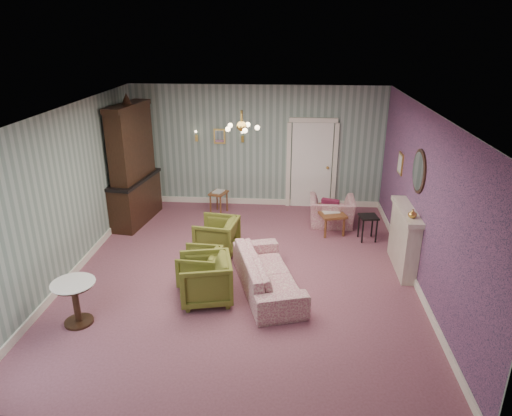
# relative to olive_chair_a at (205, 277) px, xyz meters

# --- Properties ---
(floor) EXTENTS (7.00, 7.00, 0.00)m
(floor) POSITION_rel_olive_chair_a_xyz_m (0.51, 0.93, -0.41)
(floor) COLOR #854D5F
(floor) RESTS_ON ground
(ceiling) EXTENTS (7.00, 7.00, 0.00)m
(ceiling) POSITION_rel_olive_chair_a_xyz_m (0.51, 0.93, 2.49)
(ceiling) COLOR white
(ceiling) RESTS_ON ground
(wall_back) EXTENTS (6.00, 0.00, 6.00)m
(wall_back) POSITION_rel_olive_chair_a_xyz_m (0.51, 4.43, 1.04)
(wall_back) COLOR slate
(wall_back) RESTS_ON ground
(wall_front) EXTENTS (6.00, 0.00, 6.00)m
(wall_front) POSITION_rel_olive_chair_a_xyz_m (0.51, -2.57, 1.04)
(wall_front) COLOR slate
(wall_front) RESTS_ON ground
(wall_left) EXTENTS (0.00, 7.00, 7.00)m
(wall_left) POSITION_rel_olive_chair_a_xyz_m (-2.49, 0.93, 1.04)
(wall_left) COLOR slate
(wall_left) RESTS_ON ground
(wall_right) EXTENTS (0.00, 7.00, 7.00)m
(wall_right) POSITION_rel_olive_chair_a_xyz_m (3.51, 0.93, 1.04)
(wall_right) COLOR slate
(wall_right) RESTS_ON ground
(wall_right_floral) EXTENTS (0.00, 7.00, 7.00)m
(wall_right_floral) POSITION_rel_olive_chair_a_xyz_m (3.50, 0.93, 1.04)
(wall_right_floral) COLOR #AA5587
(wall_right_floral) RESTS_ON ground
(door) EXTENTS (1.12, 0.12, 2.16)m
(door) POSITION_rel_olive_chair_a_xyz_m (1.81, 4.39, 0.67)
(door) COLOR white
(door) RESTS_ON floor
(olive_chair_a) EXTENTS (0.90, 0.94, 0.82)m
(olive_chair_a) POSITION_rel_olive_chair_a_xyz_m (0.00, 0.00, 0.00)
(olive_chair_a) COLOR brown
(olive_chair_a) RESTS_ON floor
(olive_chair_b) EXTENTS (0.68, 0.72, 0.69)m
(olive_chair_b) POSITION_rel_olive_chair_a_xyz_m (-0.18, 0.50, -0.07)
(olive_chair_b) COLOR brown
(olive_chair_b) RESTS_ON floor
(olive_chair_c) EXTENTS (0.81, 0.85, 0.77)m
(olive_chair_c) POSITION_rel_olive_chair_a_xyz_m (-0.08, 1.70, -0.03)
(olive_chair_c) COLOR brown
(olive_chair_c) RESTS_ON floor
(sofa_chintz) EXTENTS (1.19, 2.19, 0.82)m
(sofa_chintz) POSITION_rel_olive_chair_a_xyz_m (0.97, 0.42, -0.00)
(sofa_chintz) COLOR #963C5D
(sofa_chintz) RESTS_ON floor
(wingback_chair) EXTENTS (0.98, 0.65, 0.85)m
(wingback_chair) POSITION_rel_olive_chair_a_xyz_m (2.24, 3.23, 0.01)
(wingback_chair) COLOR #963C5D
(wingback_chair) RESTS_ON floor
(dresser) EXTENTS (0.80, 1.74, 2.79)m
(dresser) POSITION_rel_olive_chair_a_xyz_m (-2.14, 3.15, 0.99)
(dresser) COLOR black
(dresser) RESTS_ON floor
(fireplace) EXTENTS (0.30, 1.40, 1.16)m
(fireplace) POSITION_rel_olive_chair_a_xyz_m (3.37, 1.33, 0.17)
(fireplace) COLOR beige
(fireplace) RESTS_ON floor
(mantel_vase) EXTENTS (0.15, 0.15, 0.15)m
(mantel_vase) POSITION_rel_olive_chair_a_xyz_m (3.35, 0.93, 0.82)
(mantel_vase) COLOR gold
(mantel_vase) RESTS_ON fireplace
(oval_mirror) EXTENTS (0.04, 0.76, 0.84)m
(oval_mirror) POSITION_rel_olive_chair_a_xyz_m (3.47, 1.33, 1.44)
(oval_mirror) COLOR white
(oval_mirror) RESTS_ON wall_right
(framed_print) EXTENTS (0.04, 0.34, 0.42)m
(framed_print) POSITION_rel_olive_chair_a_xyz_m (3.48, 2.68, 1.19)
(framed_print) COLOR gold
(framed_print) RESTS_ON wall_right
(coffee_table) EXTENTS (0.74, 1.02, 0.47)m
(coffee_table) POSITION_rel_olive_chair_a_xyz_m (2.16, 2.96, -0.18)
(coffee_table) COLOR brown
(coffee_table) RESTS_ON floor
(side_table_black) EXTENTS (0.41, 0.41, 0.54)m
(side_table_black) POSITION_rel_olive_chair_a_xyz_m (2.92, 2.50, -0.14)
(side_table_black) COLOR black
(side_table_black) RESTS_ON floor
(pedestal_table) EXTENTS (0.82, 0.82, 0.69)m
(pedestal_table) POSITION_rel_olive_chair_a_xyz_m (-1.79, -0.77, -0.07)
(pedestal_table) COLOR black
(pedestal_table) RESTS_ON floor
(nesting_table) EXTENTS (0.46, 0.52, 0.56)m
(nesting_table) POSITION_rel_olive_chair_a_xyz_m (-0.35, 3.76, -0.13)
(nesting_table) COLOR brown
(nesting_table) RESTS_ON floor
(gilt_mirror_back) EXTENTS (0.28, 0.06, 0.36)m
(gilt_mirror_back) POSITION_rel_olive_chair_a_xyz_m (-0.39, 4.39, 1.29)
(gilt_mirror_back) COLOR gold
(gilt_mirror_back) RESTS_ON wall_back
(sconce_left) EXTENTS (0.16, 0.12, 0.30)m
(sconce_left) POSITION_rel_olive_chair_a_xyz_m (-0.94, 4.37, 1.29)
(sconce_left) COLOR gold
(sconce_left) RESTS_ON wall_back
(sconce_right) EXTENTS (0.16, 0.12, 0.30)m
(sconce_right) POSITION_rel_olive_chair_a_xyz_m (0.16, 4.37, 1.29)
(sconce_right) COLOR gold
(sconce_right) RESTS_ON wall_back
(chandelier) EXTENTS (0.56, 0.56, 0.36)m
(chandelier) POSITION_rel_olive_chair_a_xyz_m (0.51, 0.93, 2.22)
(chandelier) COLOR gold
(chandelier) RESTS_ON ceiling
(burgundy_cushion) EXTENTS (0.41, 0.28, 0.39)m
(burgundy_cushion) POSITION_rel_olive_chair_a_xyz_m (2.19, 3.08, 0.07)
(burgundy_cushion) COLOR maroon
(burgundy_cushion) RESTS_ON wingback_chair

